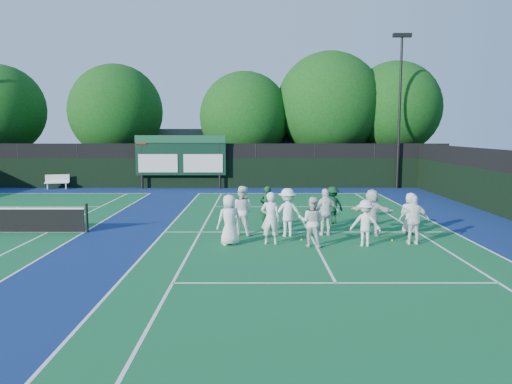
{
  "coord_description": "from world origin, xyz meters",
  "views": [
    {
      "loc": [
        -2.03,
        -17.58,
        3.81
      ],
      "look_at": [
        -2.0,
        3.0,
        1.3
      ],
      "focal_mm": 35.0,
      "sensor_mm": 36.0,
      "label": 1
    }
  ],
  "objects": [
    {
      "name": "player_back_0",
      "position": [
        -2.52,
        0.52,
        0.91
      ],
      "size": [
        1.08,
        0.97,
        1.83
      ],
      "primitive_type": "imported",
      "rotation": [
        0.0,
        0.0,
        2.76
      ],
      "color": "white",
      "rests_on": "ground"
    },
    {
      "name": "tree_c",
      "position": [
        -2.66,
        19.58,
        4.69
      ],
      "size": [
        6.63,
        6.63,
        8.18
      ],
      "color": "black",
      "rests_on": "ground"
    },
    {
      "name": "tennis_ball_4",
      "position": [
        0.06,
        2.44,
        0.03
      ],
      "size": [
        0.07,
        0.07,
        0.07
      ],
      "primitive_type": "sphere",
      "color": "#B9DB19",
      "rests_on": "ground"
    },
    {
      "name": "tennis_ball_3",
      "position": [
        -3.23,
        0.19,
        0.03
      ],
      "size": [
        0.07,
        0.07,
        0.07
      ],
      "primitive_type": "sphere",
      "color": "#B9DB19",
      "rests_on": "ground"
    },
    {
      "name": "coach_right",
      "position": [
        1.15,
        2.71,
        0.78
      ],
      "size": [
        1.15,
        0.93,
        1.55
      ],
      "primitive_type": "imported",
      "rotation": [
        0.0,
        0.0,
        3.55
      ],
      "color": "#0E351C",
      "rests_on": "ground"
    },
    {
      "name": "light_pole_right",
      "position": [
        7.5,
        15.7,
        6.3
      ],
      "size": [
        1.2,
        0.3,
        10.12
      ],
      "color": "black",
      "rests_on": "ground"
    },
    {
      "name": "player_front_0",
      "position": [
        -2.9,
        -1.1,
        0.86
      ],
      "size": [
        0.98,
        0.82,
        1.72
      ],
      "primitive_type": "imported",
      "rotation": [
        0.0,
        0.0,
        3.52
      ],
      "color": "white",
      "rests_on": "ground"
    },
    {
      "name": "player_front_4",
      "position": [
        3.33,
        -1.03,
        0.84
      ],
      "size": [
        1.02,
        0.5,
        1.69
      ],
      "primitive_type": "imported",
      "rotation": [
        0.0,
        0.0,
        3.05
      ],
      "color": "white",
      "rests_on": "ground"
    },
    {
      "name": "tree_d",
      "position": [
        3.57,
        19.58,
        5.54
      ],
      "size": [
        7.73,
        7.73,
        9.61
      ],
      "color": "black",
      "rests_on": "ground"
    },
    {
      "name": "player_back_3",
      "position": [
        2.25,
        0.47,
        0.86
      ],
      "size": [
        1.67,
        1.05,
        1.72
      ],
      "primitive_type": "imported",
      "rotation": [
        0.0,
        0.0,
        2.77
      ],
      "color": "silver",
      "rests_on": "ground"
    },
    {
      "name": "clubhouse",
      "position": [
        -2.0,
        24.0,
        2.0
      ],
      "size": [
        18.0,
        6.0,
        4.0
      ],
      "primitive_type": "cube",
      "color": "#5C5D61",
      "rests_on": "ground"
    },
    {
      "name": "tree_b",
      "position": [
        -12.14,
        19.58,
        5.09
      ],
      "size": [
        6.84,
        6.84,
        8.7
      ],
      "color": "black",
      "rests_on": "ground"
    },
    {
      "name": "tennis_ball_5",
      "position": [
        2.74,
        -0.58,
        0.03
      ],
      "size": [
        0.07,
        0.07,
        0.07
      ],
      "primitive_type": "sphere",
      "color": "#B9DB19",
      "rests_on": "ground"
    },
    {
      "name": "near_court",
      "position": [
        0.0,
        1.0,
        0.01
      ],
      "size": [
        11.05,
        23.85,
        0.01
      ],
      "color": "#125B2E",
      "rests_on": "ground"
    },
    {
      "name": "back_fence",
      "position": [
        -6.0,
        16.0,
        1.36
      ],
      "size": [
        34.0,
        0.08,
        3.0
      ],
      "color": "black",
      "rests_on": "ground"
    },
    {
      "name": "player_back_2",
      "position": [
        0.55,
        0.47,
        0.87
      ],
      "size": [
        1.09,
        0.67,
        1.73
      ],
      "primitive_type": "imported",
      "rotation": [
        0.0,
        0.0,
        3.4
      ],
      "color": "white",
      "rests_on": "ground"
    },
    {
      "name": "tree_e",
      "position": [
        8.39,
        19.58,
        5.36
      ],
      "size": [
        6.76,
        6.76,
        8.91
      ],
      "color": "black",
      "rests_on": "ground"
    },
    {
      "name": "player_back_4",
      "position": [
        3.75,
        0.73,
        0.78
      ],
      "size": [
        0.83,
        0.62,
        1.55
      ],
      "primitive_type": "imported",
      "rotation": [
        0.0,
        0.0,
        2.97
      ],
      "color": "silver",
      "rests_on": "ground"
    },
    {
      "name": "tennis_ball_0",
      "position": [
        -0.41,
        -0.46,
        0.03
      ],
      "size": [
        0.07,
        0.07,
        0.07
      ],
      "primitive_type": "sphere",
      "color": "#B9DB19",
      "rests_on": "ground"
    },
    {
      "name": "court_apron",
      "position": [
        -6.0,
        1.0,
        0.0
      ],
      "size": [
        34.0,
        32.0,
        0.01
      ],
      "primitive_type": "cube",
      "color": "navy",
      "rests_on": "ground"
    },
    {
      "name": "player_front_3",
      "position": [
        1.63,
        -1.28,
        0.78
      ],
      "size": [
        1.09,
        0.74,
        1.55
      ],
      "primitive_type": "imported",
      "rotation": [
        0.0,
        0.0,
        2.97
      ],
      "color": "white",
      "rests_on": "ground"
    },
    {
      "name": "player_back_1",
      "position": [
        -0.86,
        0.3,
        0.88
      ],
      "size": [
        1.22,
        0.81,
        1.76
      ],
      "primitive_type": "imported",
      "rotation": [
        0.0,
        0.0,
        3.28
      ],
      "color": "white",
      "rests_on": "ground"
    },
    {
      "name": "coach_left",
      "position": [
        -1.56,
        2.07,
        0.82
      ],
      "size": [
        0.65,
        0.47,
        1.65
      ],
      "primitive_type": "imported",
      "rotation": [
        0.0,
        0.0,
        3.28
      ],
      "color": "#103A1E",
      "rests_on": "ground"
    },
    {
      "name": "scoreboard",
      "position": [
        -7.01,
        15.59,
        2.19
      ],
      "size": [
        6.0,
        0.21,
        3.55
      ],
      "color": "black",
      "rests_on": "ground"
    },
    {
      "name": "bench",
      "position": [
        -15.21,
        15.37,
        0.52
      ],
      "size": [
        1.57,
        0.78,
        0.96
      ],
      "color": "white",
      "rests_on": "ground"
    },
    {
      "name": "player_front_2",
      "position": [
        -0.14,
        -1.33,
        0.83
      ],
      "size": [
        1.0,
        0.91,
        1.67
      ],
      "primitive_type": "imported",
      "rotation": [
        0.0,
        0.0,
        2.73
      ],
      "color": "silver",
      "rests_on": "ground"
    },
    {
      "name": "ground",
      "position": [
        0.0,
        0.0,
        0.0
      ],
      "size": [
        120.0,
        120.0,
        0.0
      ],
      "primitive_type": "plane",
      "color": "#15360E",
      "rests_on": "ground"
    },
    {
      "name": "tree_a",
      "position": [
        -20.68,
        19.58,
        5.21
      ],
      "size": [
        6.58,
        6.58,
        8.67
      ],
      "color": "black",
      "rests_on": "ground"
    },
    {
      "name": "player_front_1",
      "position": [
        -1.52,
        -1.02,
        0.9
      ],
      "size": [
        0.69,
        0.48,
        1.79
      ],
      "primitive_type": "imported",
      "rotation": [
        0.0,
        0.0,
        3.06
      ],
      "color": "white",
      "rests_on": "ground"
    }
  ]
}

